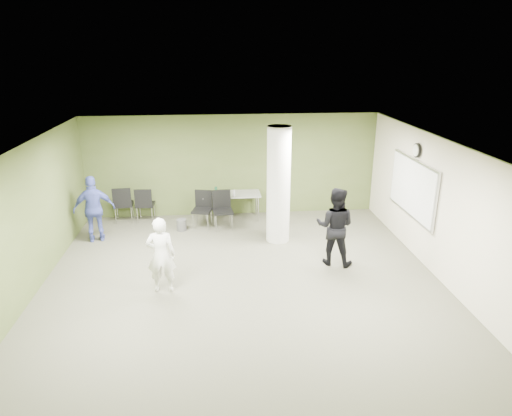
{
  "coord_description": "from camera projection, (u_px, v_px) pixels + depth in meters",
  "views": [
    {
      "loc": [
        -0.5,
        -8.24,
        4.47
      ],
      "look_at": [
        0.37,
        1.0,
        1.2
      ],
      "focal_mm": 32.0,
      "sensor_mm": 36.0,
      "label": 1
    }
  ],
  "objects": [
    {
      "name": "wastebasket",
      "position": [
        182.0,
        225.0,
        11.77
      ],
      "size": [
        0.26,
        0.26,
        0.3
      ],
      "primitive_type": "cylinder",
      "color": "#4C4C4C",
      "rests_on": "floor"
    },
    {
      "name": "chair_back_right",
      "position": [
        144.0,
        202.0,
        12.22
      ],
      "size": [
        0.49,
        0.49,
        0.95
      ],
      "rotation": [
        0.0,
        0.0,
        3.1
      ],
      "color": "black",
      "rests_on": "floor"
    },
    {
      "name": "folding_table",
      "position": [
        231.0,
        195.0,
        12.36
      ],
      "size": [
        1.55,
        0.69,
        0.99
      ],
      "rotation": [
        0.0,
        0.0,
        0.01
      ],
      "color": "gray",
      "rests_on": "floor"
    },
    {
      "name": "wall_back",
      "position": [
        232.0,
        166.0,
        12.56
      ],
      "size": [
        8.0,
        2.8,
        0.02
      ],
      "primitive_type": "cube",
      "rotation": [
        1.57,
        0.0,
        0.0
      ],
      "color": "#4D5D2B",
      "rests_on": "floor"
    },
    {
      "name": "man_black",
      "position": [
        335.0,
        226.0,
        9.74
      ],
      "size": [
        1.03,
        0.93,
        1.72
      ],
      "primitive_type": "imported",
      "rotation": [
        0.0,
        0.0,
        2.73
      ],
      "color": "black",
      "rests_on": "floor"
    },
    {
      "name": "man_blue",
      "position": [
        94.0,
        209.0,
        10.92
      ],
      "size": [
        1.02,
        0.59,
        1.64
      ],
      "primitive_type": "imported",
      "rotation": [
        0.0,
        0.0,
        3.36
      ],
      "color": "#4450AA",
      "rests_on": "floor"
    },
    {
      "name": "wall_right_cream",
      "position": [
        440.0,
        209.0,
        9.16
      ],
      "size": [
        0.02,
        8.0,
        2.8
      ],
      "primitive_type": "cube",
      "color": "beige",
      "rests_on": "floor"
    },
    {
      "name": "wall_clock",
      "position": [
        417.0,
        150.0,
        9.96
      ],
      "size": [
        0.06,
        0.32,
        0.32
      ],
      "color": "black",
      "rests_on": "wall_right_cream"
    },
    {
      "name": "chair_back_left",
      "position": [
        123.0,
        202.0,
        12.15
      ],
      "size": [
        0.54,
        0.54,
        1.0
      ],
      "rotation": [
        0.0,
        0.0,
        3.23
      ],
      "color": "black",
      "rests_on": "floor"
    },
    {
      "name": "chair_table_left",
      "position": [
        203.0,
        206.0,
        11.92
      ],
      "size": [
        0.57,
        0.57,
        0.96
      ],
      "rotation": [
        0.0,
        0.0,
        -0.23
      ],
      "color": "black",
      "rests_on": "floor"
    },
    {
      "name": "ceiling",
      "position": [
        241.0,
        144.0,
        8.34
      ],
      "size": [
        8.0,
        8.0,
        0.0
      ],
      "primitive_type": "plane",
      "rotation": [
        3.14,
        0.0,
        0.0
      ],
      "color": "white",
      "rests_on": "wall_back"
    },
    {
      "name": "floor",
      "position": [
        242.0,
        280.0,
        9.27
      ],
      "size": [
        8.0,
        8.0,
        0.0
      ],
      "primitive_type": "plane",
      "color": "#525140",
      "rests_on": "ground"
    },
    {
      "name": "wall_left",
      "position": [
        27.0,
        223.0,
        8.45
      ],
      "size": [
        0.02,
        8.0,
        2.8
      ],
      "primitive_type": "cube",
      "color": "#4D5D2B",
      "rests_on": "floor"
    },
    {
      "name": "chair_table_right",
      "position": [
        222.0,
        207.0,
        11.8
      ],
      "size": [
        0.54,
        0.54,
        1.0
      ],
      "rotation": [
        0.0,
        0.0,
        0.1
      ],
      "color": "black",
      "rests_on": "floor"
    },
    {
      "name": "woman_white",
      "position": [
        161.0,
        255.0,
        8.64
      ],
      "size": [
        0.56,
        0.37,
        1.52
      ],
      "primitive_type": "imported",
      "rotation": [
        0.0,
        0.0,
        3.12
      ],
      "color": "white",
      "rests_on": "floor"
    },
    {
      "name": "whiteboard",
      "position": [
        412.0,
        188.0,
        10.25
      ],
      "size": [
        0.05,
        2.3,
        1.3
      ],
      "color": "silver",
      "rests_on": "wall_right_cream"
    },
    {
      "name": "column",
      "position": [
        278.0,
        185.0,
        10.77
      ],
      "size": [
        0.56,
        0.56,
        2.8
      ],
      "primitive_type": "cylinder",
      "color": "silver",
      "rests_on": "floor"
    }
  ]
}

